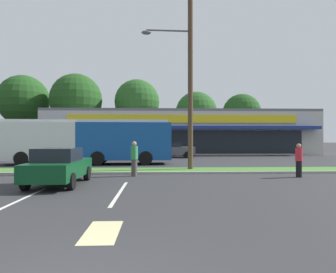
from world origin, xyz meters
TOP-DOWN VIEW (x-y plane):
  - grass_median at (0.00, 14.00)m, footprint 56.00×2.20m
  - curb_lip at (0.00, 12.78)m, footprint 56.00×0.24m
  - parking_stripe_1 at (-3.08, 5.85)m, footprint 0.12×4.80m
  - parking_stripe_2 at (-0.13, 7.31)m, footprint 0.12×4.80m
  - lot_arrow at (0.05, 2.76)m, footprint 0.70×1.60m
  - storefront_building at (4.20, 35.71)m, footprint 31.87×12.77m
  - tree_far_left at (-19.99, 45.76)m, footprint 8.02×8.02m
  - tree_left at (-11.23, 44.09)m, footprint 8.01×8.01m
  - tree_mid_left at (-1.86, 45.16)m, footprint 7.16×7.16m
  - tree_mid at (7.71, 45.43)m, footprint 6.68×6.68m
  - tree_mid_right at (15.18, 45.45)m, footprint 6.25×6.25m
  - utility_pole at (3.06, 14.27)m, footprint 3.03×2.40m
  - city_bus at (-3.89, 19.11)m, footprint 12.35×2.91m
  - car_0 at (-2.83, 9.14)m, footprint 1.90×4.24m
  - car_1 at (2.85, 26.21)m, footprint 4.11×1.96m
  - car_2 at (-12.46, 24.47)m, footprint 4.69×1.87m
  - car_4 at (-7.15, 26.02)m, footprint 4.25×1.90m
  - pedestrian_near_bench at (0.06, 11.90)m, footprint 0.36×0.36m
  - pedestrian_by_pole at (8.21, 11.15)m, footprint 0.34×0.34m

SIDE VIEW (x-z plane):
  - parking_stripe_1 at x=-3.08m, z-range 0.00..0.01m
  - parking_stripe_2 at x=-0.13m, z-range 0.00..0.01m
  - lot_arrow at x=0.05m, z-range 0.00..0.01m
  - grass_median at x=0.00m, z-range 0.00..0.12m
  - curb_lip at x=0.00m, z-range 0.00..0.12m
  - car_4 at x=-7.15m, z-range 0.02..1.51m
  - car_1 at x=2.85m, z-range 0.03..1.51m
  - car_2 at x=-12.46m, z-range 0.02..1.52m
  - car_0 at x=-2.83m, z-range 0.01..1.54m
  - pedestrian_by_pole at x=8.21m, z-range 0.00..1.67m
  - pedestrian_near_bench at x=0.06m, z-range 0.00..1.77m
  - city_bus at x=-3.89m, z-range 0.14..3.39m
  - storefront_building at x=4.20m, z-range 0.00..5.26m
  - tree_mid_right at x=15.18m, z-range 1.42..10.54m
  - utility_pole at x=3.06m, z-range 0.36..11.80m
  - tree_mid at x=7.71m, z-range 1.36..10.80m
  - tree_mid_left at x=-1.86m, z-range 2.05..13.34m
  - tree_left at x=-11.23m, z-range 1.93..13.82m
  - tree_far_left at x=-19.99m, z-range 1.95..13.89m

